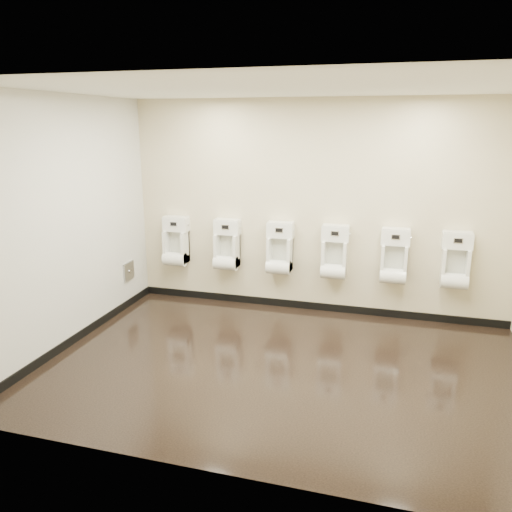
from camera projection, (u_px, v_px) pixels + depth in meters
The scene contains 15 objects.
ground at pixel (284, 366), 5.26m from camera, with size 5.00×3.50×0.00m, color black.
ceiling at pixel (288, 87), 4.54m from camera, with size 5.00×3.50×0.00m, color white.
back_wall at pixel (315, 209), 6.53m from camera, with size 5.00×0.02×2.80m, color beige.
front_wall at pixel (228, 294), 3.27m from camera, with size 5.00×0.02×2.80m, color beige.
left_wall at pixel (67, 224), 5.56m from camera, with size 0.02×3.50×2.80m, color beige.
tile_overlay_left at pixel (67, 224), 5.56m from camera, with size 0.01×3.50×2.80m, color silver.
skirting_back at pixel (312, 306), 6.86m from camera, with size 5.00×0.02×0.10m, color black.
skirting_left at pixel (79, 336), 5.90m from camera, with size 0.02×3.50×0.10m, color black.
access_panel at pixel (129, 271), 6.90m from camera, with size 0.04×0.25×0.25m.
urinal_0 at pixel (176, 245), 7.08m from camera, with size 0.37×0.27×0.68m.
urinal_1 at pixel (227, 248), 6.88m from camera, with size 0.37×0.27×0.68m.
urinal_2 at pixel (280, 252), 6.68m from camera, with size 0.37×0.27×0.68m.
urinal_3 at pixel (334, 256), 6.49m from camera, with size 0.37×0.27×0.68m.
urinal_4 at pixel (394, 260), 6.29m from camera, with size 0.37×0.27×0.68m.
urinal_5 at pixel (455, 264), 6.10m from camera, with size 0.37×0.27×0.68m.
Camera 1 is at (1.02, -4.68, 2.49)m, focal length 35.00 mm.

